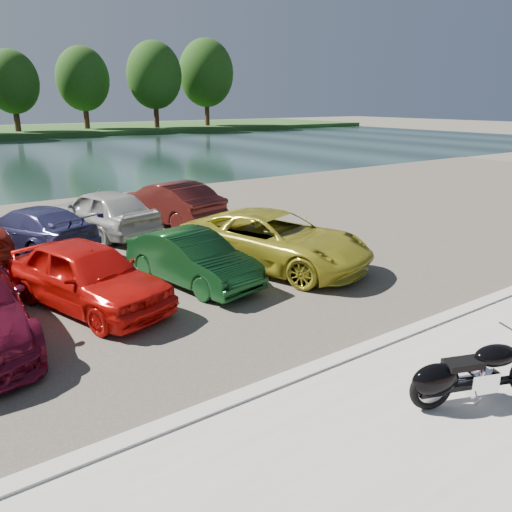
{
  "coord_description": "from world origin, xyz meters",
  "views": [
    {
      "loc": [
        -6.24,
        -3.44,
        4.34
      ],
      "look_at": [
        -0.34,
        5.04,
        1.1
      ],
      "focal_mm": 35.0,
      "sensor_mm": 36.0,
      "label": 1
    }
  ],
  "objects": [
    {
      "name": "car_6",
      "position": [
        1.46,
        6.78,
        0.78
      ],
      "size": [
        4.14,
        5.83,
        1.47
      ],
      "primitive_type": "imported",
      "rotation": [
        0.0,
        0.0,
        0.36
      ],
      "color": "#AAA227",
      "rests_on": "parking_lot"
    },
    {
      "name": "river",
      "position": [
        0.0,
        40.0,
        0.0
      ],
      "size": [
        120.0,
        40.0,
        0.0
      ],
      "primitive_type": "cube",
      "color": "#182B27",
      "rests_on": "ground"
    },
    {
      "name": "car_5",
      "position": [
        -0.94,
        6.89,
        0.67
      ],
      "size": [
        2.05,
        4.02,
        1.26
      ],
      "primitive_type": "imported",
      "rotation": [
        0.0,
        0.0,
        0.19
      ],
      "color": "#0F3917",
      "rests_on": "parking_lot"
    },
    {
      "name": "car_13",
      "position": [
        1.34,
        12.95,
        0.79
      ],
      "size": [
        2.57,
        4.82,
        1.51
      ],
      "primitive_type": "imported",
      "rotation": [
        0.0,
        0.0,
        3.36
      ],
      "color": "#4D1714",
      "rests_on": "parking_lot"
    },
    {
      "name": "ground",
      "position": [
        0.0,
        0.0,
        0.0
      ],
      "size": [
        200.0,
        200.0,
        0.0
      ],
      "primitive_type": "plane",
      "color": "#595447",
      "rests_on": "ground"
    },
    {
      "name": "car_11",
      "position": [
        -3.49,
        12.06,
        0.7
      ],
      "size": [
        3.41,
        4.92,
        1.32
      ],
      "primitive_type": "imported",
      "rotation": [
        0.0,
        0.0,
        3.52
      ],
      "color": "navy",
      "rests_on": "parking_lot"
    },
    {
      "name": "kerb",
      "position": [
        0.0,
        2.0,
        0.07
      ],
      "size": [
        60.0,
        0.3,
        0.14
      ],
      "primitive_type": "cube",
      "color": "#B2AFA7",
      "rests_on": "ground"
    },
    {
      "name": "car_4",
      "position": [
        -3.46,
        6.85,
        0.76
      ],
      "size": [
        2.93,
        4.56,
        1.44
      ],
      "primitive_type": "imported",
      "rotation": [
        0.0,
        0.0,
        0.31
      ],
      "color": "red",
      "rests_on": "parking_lot"
    },
    {
      "name": "car_12",
      "position": [
        -1.17,
        12.72,
        0.81
      ],
      "size": [
        2.83,
        4.84,
        1.55
      ],
      "primitive_type": "imported",
      "rotation": [
        0.0,
        0.0,
        3.38
      ],
      "color": "#BABAB5",
      "rests_on": "parking_lot"
    },
    {
      "name": "parking_lot",
      "position": [
        0.0,
        11.0,
        0.02
      ],
      "size": [
        60.0,
        18.0,
        0.04
      ],
      "primitive_type": "cube",
      "color": "#444037",
      "rests_on": "ground"
    },
    {
      "name": "motorcycle",
      "position": [
        -0.11,
        -0.0,
        0.56
      ],
      "size": [
        2.24,
        1.09,
        1.05
      ],
      "rotation": [
        0.0,
        0.0,
        -0.36
      ],
      "color": "black",
      "rests_on": "promenade"
    }
  ]
}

